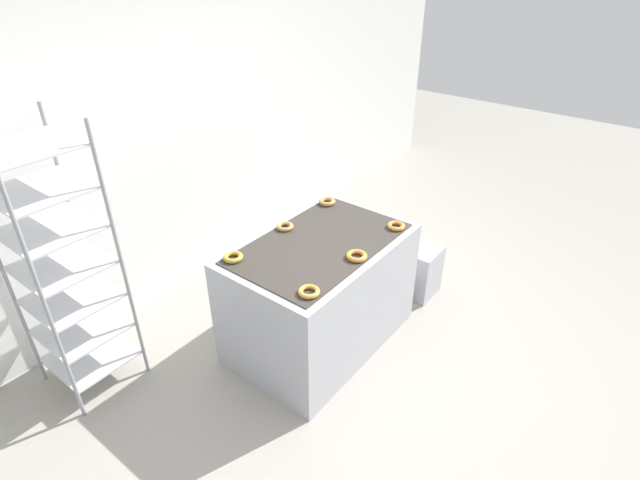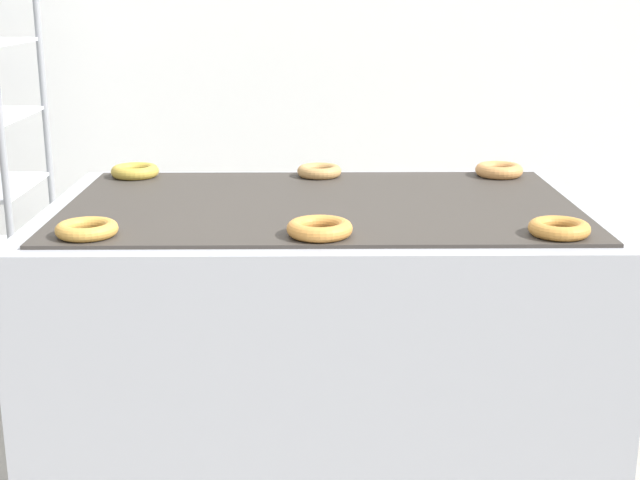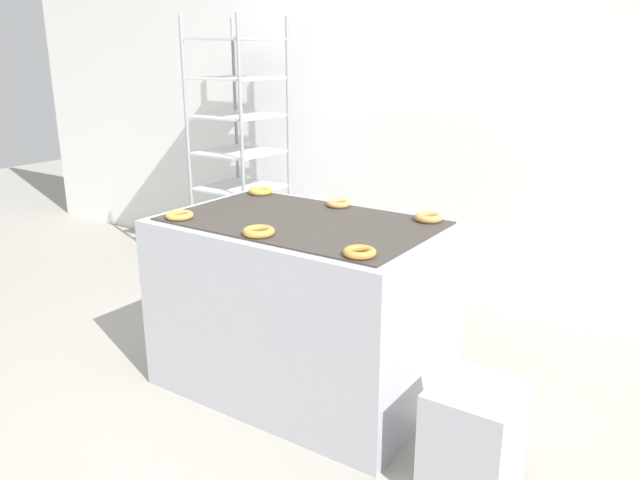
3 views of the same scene
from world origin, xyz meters
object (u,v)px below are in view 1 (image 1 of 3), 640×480
(donut_near_left, at_px, (309,292))
(donut_near_center, at_px, (357,256))
(baking_rack_cart, at_px, (62,265))
(donut_far_center, at_px, (285,226))
(glaze_bin, at_px, (417,270))
(donut_far_left, at_px, (233,257))
(fryer_machine, at_px, (320,293))
(donut_near_right, at_px, (396,226))
(donut_far_right, at_px, (327,202))

(donut_near_left, height_order, donut_near_center, donut_near_center)
(baking_rack_cart, xyz_separation_m, donut_far_center, (1.25, -0.69, -0.06))
(glaze_bin, height_order, donut_near_left, donut_near_left)
(donut_near_center, bearing_deg, donut_far_left, 128.83)
(donut_near_center, bearing_deg, fryer_machine, 88.79)
(fryer_machine, xyz_separation_m, glaze_bin, (0.98, -0.28, -0.21))
(donut_far_center, bearing_deg, baking_rack_cart, 151.27)
(baking_rack_cart, distance_m, donut_far_left, 1.02)
(baking_rack_cart, bearing_deg, donut_far_left, -42.47)
(donut_near_left, relative_size, donut_near_right, 1.01)
(glaze_bin, bearing_deg, fryer_machine, 164.12)
(glaze_bin, xyz_separation_m, donut_near_center, (-0.98, -0.02, 0.65))
(donut_near_center, bearing_deg, donut_far_center, 89.42)
(glaze_bin, xyz_separation_m, donut_far_right, (-0.49, 0.59, 0.65))
(donut_near_center, xyz_separation_m, donut_far_left, (-0.50, 0.62, -0.00))
(donut_near_right, bearing_deg, donut_far_right, 89.84)
(donut_near_left, bearing_deg, donut_far_right, 31.88)
(donut_near_center, relative_size, donut_far_left, 1.06)
(baking_rack_cart, relative_size, glaze_bin, 4.19)
(glaze_bin, height_order, donut_far_center, donut_far_center)
(baking_rack_cart, xyz_separation_m, donut_far_right, (1.74, -0.69, -0.05))
(donut_near_left, height_order, donut_far_right, donut_far_right)
(donut_far_left, bearing_deg, donut_far_right, -0.19)
(donut_near_left, distance_m, donut_near_center, 0.48)
(donut_far_right, bearing_deg, glaze_bin, -50.50)
(donut_near_left, bearing_deg, baking_rack_cart, 120.53)
(donut_near_center, height_order, donut_far_center, donut_near_center)
(glaze_bin, distance_m, donut_far_right, 1.01)
(baking_rack_cart, height_order, donut_far_right, baking_rack_cart)
(donut_near_right, relative_size, donut_far_right, 0.99)
(donut_far_right, bearing_deg, fryer_machine, -147.64)
(donut_near_right, relative_size, donut_far_center, 1.05)
(fryer_machine, height_order, donut_near_center, donut_near_center)
(donut_near_right, bearing_deg, donut_near_center, 179.91)
(fryer_machine, relative_size, donut_near_left, 10.19)
(glaze_bin, height_order, donut_near_right, donut_near_right)
(donut_near_right, height_order, donut_far_left, donut_far_left)
(glaze_bin, relative_size, donut_near_center, 3.17)
(donut_near_right, xyz_separation_m, donut_far_right, (0.00, 0.61, 0.00))
(fryer_machine, bearing_deg, donut_far_center, 90.02)
(donut_near_left, distance_m, donut_far_left, 0.61)
(fryer_machine, height_order, donut_near_left, donut_near_left)
(glaze_bin, height_order, donut_near_center, donut_near_center)
(glaze_bin, bearing_deg, donut_near_right, -177.03)
(donut_near_right, xyz_separation_m, donut_far_left, (-0.99, 0.62, 0.00))
(donut_far_center, height_order, donut_far_right, donut_far_right)
(donut_far_right, bearing_deg, donut_near_center, -129.04)
(donut_near_left, bearing_deg, donut_near_right, -0.36)
(donut_near_center, distance_m, donut_far_left, 0.79)
(glaze_bin, xyz_separation_m, donut_near_right, (-0.49, -0.03, 0.65))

